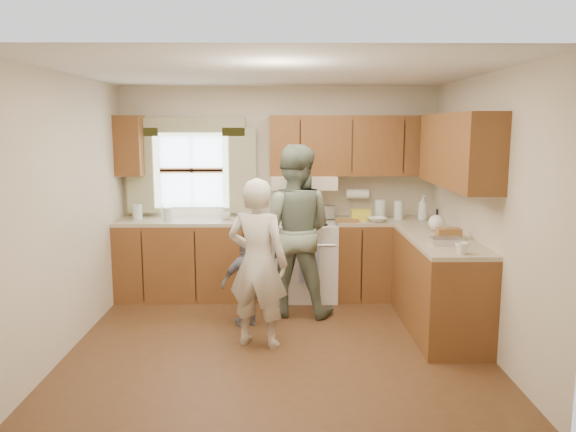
{
  "coord_description": "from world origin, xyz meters",
  "views": [
    {
      "loc": [
        0.05,
        -5.07,
        2.03
      ],
      "look_at": [
        0.1,
        0.4,
        1.15
      ],
      "focal_mm": 35.0,
      "sensor_mm": 36.0,
      "label": 1
    }
  ],
  "objects_px": {
    "stove": "(304,259)",
    "child": "(247,282)",
    "woman_right": "(293,230)",
    "woman_left": "(258,263)"
  },
  "relations": [
    {
      "from": "woman_right",
      "to": "child",
      "type": "bearing_deg",
      "value": 48.17
    },
    {
      "from": "stove",
      "to": "child",
      "type": "bearing_deg",
      "value": -122.78
    },
    {
      "from": "stove",
      "to": "woman_right",
      "type": "relative_size",
      "value": 0.58
    },
    {
      "from": "woman_left",
      "to": "woman_right",
      "type": "relative_size",
      "value": 0.85
    },
    {
      "from": "woman_left",
      "to": "woman_right",
      "type": "xyz_separation_m",
      "value": [
        0.34,
        0.91,
        0.13
      ]
    },
    {
      "from": "child",
      "to": "stove",
      "type": "bearing_deg",
      "value": -146.02
    },
    {
      "from": "woman_left",
      "to": "woman_right",
      "type": "bearing_deg",
      "value": -92.24
    },
    {
      "from": "stove",
      "to": "child",
      "type": "xyz_separation_m",
      "value": [
        -0.62,
        -0.96,
        -0.01
      ]
    },
    {
      "from": "stove",
      "to": "child",
      "type": "height_order",
      "value": "stove"
    },
    {
      "from": "woman_right",
      "to": "woman_left",
      "type": "bearing_deg",
      "value": 79.31
    }
  ]
}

